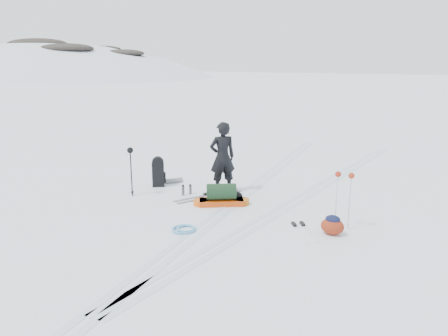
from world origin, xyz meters
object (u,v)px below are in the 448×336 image
(skier, at_px, (222,157))
(pulk_sled, at_px, (221,197))
(ski_poles_black, at_px, (130,156))
(expedition_rucksack, at_px, (160,172))

(skier, xyz_separation_m, pulk_sled, (0.46, -0.95, -0.74))
(pulk_sled, xyz_separation_m, ski_poles_black, (-2.40, -0.41, 0.85))
(skier, height_order, pulk_sled, skier)
(expedition_rucksack, bearing_deg, pulk_sled, -50.70)
(expedition_rucksack, bearing_deg, ski_poles_black, -130.96)
(skier, bearing_deg, ski_poles_black, -9.78)
(pulk_sled, distance_m, ski_poles_black, 2.57)
(pulk_sled, bearing_deg, expedition_rucksack, 132.77)
(ski_poles_black, bearing_deg, skier, 39.30)
(skier, bearing_deg, pulk_sled, 71.02)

